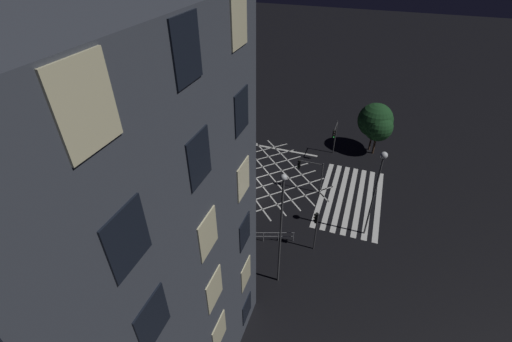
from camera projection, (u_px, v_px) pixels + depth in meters
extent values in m
plane|color=black|center=(256.00, 178.00, 36.67)|extent=(200.00, 200.00, 0.00)
cube|color=silver|center=(323.00, 192.00, 34.69)|extent=(10.74, 0.50, 0.01)
cube|color=silver|center=(332.00, 194.00, 34.45)|extent=(10.74, 0.50, 0.01)
cube|color=silver|center=(341.00, 196.00, 34.20)|extent=(10.74, 0.50, 0.01)
cube|color=silver|center=(350.00, 198.00, 33.96)|extent=(10.74, 0.50, 0.01)
cube|color=silver|center=(359.00, 200.00, 33.71)|extent=(10.74, 0.50, 0.01)
cube|color=silver|center=(369.00, 202.00, 33.47)|extent=(10.74, 0.50, 0.01)
cube|color=silver|center=(378.00, 204.00, 33.22)|extent=(10.74, 0.50, 0.01)
cube|color=silver|center=(294.00, 167.00, 38.34)|extent=(9.38, 9.38, 0.01)
cube|color=silver|center=(277.00, 204.00, 33.15)|extent=(9.38, 9.38, 0.01)
cube|color=silver|center=(282.00, 171.00, 37.78)|extent=(9.38, 9.38, 0.01)
cube|color=silver|center=(270.00, 195.00, 34.32)|extent=(9.38, 9.38, 0.01)
cube|color=silver|center=(269.00, 174.00, 37.22)|extent=(9.38, 9.38, 0.01)
cube|color=silver|center=(263.00, 186.00, 35.49)|extent=(9.38, 9.38, 0.01)
cube|color=silver|center=(256.00, 178.00, 36.67)|extent=(9.38, 9.38, 0.01)
cube|color=silver|center=(256.00, 178.00, 36.67)|extent=(9.38, 9.38, 0.01)
cube|color=silver|center=(242.00, 182.00, 36.11)|extent=(9.38, 9.38, 0.01)
cube|color=silver|center=(250.00, 170.00, 37.84)|extent=(9.38, 9.38, 0.01)
cube|color=silver|center=(228.00, 186.00, 35.55)|extent=(9.38, 9.38, 0.01)
cube|color=silver|center=(244.00, 163.00, 39.01)|extent=(9.38, 9.38, 0.01)
cube|color=silver|center=(214.00, 190.00, 34.99)|extent=(9.38, 9.38, 0.01)
cube|color=silver|center=(239.00, 156.00, 40.18)|extent=(9.38, 9.38, 0.01)
cube|color=silver|center=(274.00, 148.00, 41.63)|extent=(0.30, 10.74, 0.01)
cube|color=black|center=(247.00, 308.00, 21.90)|extent=(1.40, 0.06, 1.80)
cube|color=beige|center=(219.00, 332.00, 17.04)|extent=(1.40, 0.06, 1.80)
cube|color=beige|center=(246.00, 274.00, 19.90)|extent=(1.40, 0.06, 1.80)
cube|color=beige|center=(214.00, 290.00, 15.04)|extent=(1.40, 0.06, 1.80)
cube|color=black|center=(245.00, 232.00, 17.89)|extent=(1.40, 0.06, 1.80)
cube|color=black|center=(153.00, 320.00, 10.19)|extent=(1.40, 0.06, 1.80)
cube|color=beige|center=(208.00, 234.00, 13.04)|extent=(1.40, 0.06, 1.80)
cube|color=beige|center=(243.00, 179.00, 15.89)|extent=(1.40, 0.06, 1.80)
cube|color=black|center=(128.00, 239.00, 8.19)|extent=(1.40, 0.06, 1.80)
cube|color=black|center=(199.00, 159.00, 11.04)|extent=(1.40, 0.06, 1.80)
cube|color=black|center=(241.00, 111.00, 13.89)|extent=(1.40, 0.06, 1.80)
cube|color=beige|center=(86.00, 106.00, 6.19)|extent=(1.40, 0.06, 1.80)
cube|color=black|center=(187.00, 50.00, 9.04)|extent=(1.40, 0.06, 1.80)
cube|color=beige|center=(239.00, 21.00, 11.89)|extent=(1.40, 0.06, 1.80)
cylinder|color=#424244|center=(335.00, 137.00, 39.58)|extent=(0.11, 0.11, 4.21)
cylinder|color=#424244|center=(336.00, 126.00, 37.64)|extent=(2.09, 0.09, 0.09)
cube|color=black|center=(334.00, 134.00, 37.10)|extent=(0.16, 0.28, 0.90)
sphere|color=black|center=(334.00, 132.00, 36.84)|extent=(0.18, 0.18, 0.18)
sphere|color=black|center=(334.00, 135.00, 37.02)|extent=(0.18, 0.18, 0.18)
sphere|color=green|center=(333.00, 137.00, 37.19)|extent=(0.18, 0.18, 0.18)
cube|color=black|center=(334.00, 134.00, 37.17)|extent=(0.02, 0.36, 0.98)
cylinder|color=#424244|center=(222.00, 124.00, 43.03)|extent=(0.11, 0.11, 3.55)
cylinder|color=#424244|center=(231.00, 114.00, 41.73)|extent=(0.09, 2.64, 0.09)
cube|color=black|center=(241.00, 118.00, 41.63)|extent=(0.28, 0.16, 0.90)
sphere|color=red|center=(242.00, 116.00, 41.42)|extent=(0.18, 0.18, 0.18)
sphere|color=black|center=(242.00, 119.00, 41.60)|extent=(0.18, 0.18, 0.18)
sphere|color=black|center=(242.00, 121.00, 41.77)|extent=(0.18, 0.18, 0.18)
cube|color=black|center=(240.00, 118.00, 41.65)|extent=(0.36, 0.02, 0.98)
cylinder|color=#424244|center=(316.00, 232.00, 27.45)|extent=(0.11, 0.11, 3.96)
cube|color=black|center=(316.00, 218.00, 26.63)|extent=(0.28, 0.16, 0.90)
sphere|color=black|center=(315.00, 215.00, 26.48)|extent=(0.18, 0.18, 0.18)
sphere|color=orange|center=(315.00, 218.00, 26.66)|extent=(0.18, 0.18, 0.18)
sphere|color=black|center=(314.00, 220.00, 26.83)|extent=(0.18, 0.18, 0.18)
cube|color=black|center=(317.00, 218.00, 26.60)|extent=(0.36, 0.02, 0.98)
cylinder|color=#424244|center=(224.00, 124.00, 43.12)|extent=(0.11, 0.11, 3.34)
cube|color=black|center=(223.00, 116.00, 42.33)|extent=(0.16, 0.28, 0.90)
sphere|color=black|center=(223.00, 115.00, 42.07)|extent=(0.18, 0.18, 0.18)
sphere|color=black|center=(223.00, 117.00, 42.25)|extent=(0.18, 0.18, 0.18)
sphere|color=green|center=(223.00, 119.00, 42.42)|extent=(0.18, 0.18, 0.18)
cube|color=black|center=(224.00, 116.00, 42.40)|extent=(0.02, 0.36, 0.98)
cylinder|color=#424244|center=(321.00, 178.00, 33.64)|extent=(0.11, 0.11, 3.54)
cylinder|color=#424244|center=(311.00, 163.00, 33.01)|extent=(0.09, 2.32, 0.09)
cube|color=black|center=(299.00, 164.00, 33.59)|extent=(0.28, 0.16, 0.90)
sphere|color=black|center=(298.00, 161.00, 33.45)|extent=(0.18, 0.18, 0.18)
sphere|color=black|center=(298.00, 164.00, 33.62)|extent=(0.18, 0.18, 0.18)
sphere|color=green|center=(298.00, 166.00, 33.80)|extent=(0.18, 0.18, 0.18)
cube|color=black|center=(300.00, 164.00, 33.57)|extent=(0.36, 0.02, 0.98)
cylinder|color=#424244|center=(162.00, 193.00, 31.79)|extent=(0.11, 0.11, 3.57)
cube|color=black|center=(161.00, 182.00, 31.01)|extent=(0.28, 0.16, 0.90)
sphere|color=red|center=(161.00, 180.00, 30.81)|extent=(0.18, 0.18, 0.18)
sphere|color=black|center=(162.00, 182.00, 30.98)|extent=(0.18, 0.18, 0.18)
sphere|color=black|center=(163.00, 185.00, 31.16)|extent=(0.18, 0.18, 0.18)
cube|color=black|center=(160.00, 182.00, 31.04)|extent=(0.36, 0.02, 0.98)
cylinder|color=#424244|center=(64.00, 184.00, 28.66)|extent=(0.14, 0.14, 8.77)
sphere|color=white|center=(44.00, 136.00, 26.02)|extent=(0.56, 0.56, 0.56)
cylinder|color=#424244|center=(280.00, 235.00, 23.26)|extent=(0.14, 0.14, 9.62)
sphere|color=white|center=(284.00, 177.00, 20.40)|extent=(0.41, 0.41, 0.41)
cylinder|color=#424244|center=(373.00, 198.00, 27.74)|extent=(0.14, 0.14, 7.97)
sphere|color=white|center=(384.00, 155.00, 25.33)|extent=(0.55, 0.55, 0.55)
cylinder|color=#473323|center=(374.00, 145.00, 40.07)|extent=(0.24, 0.24, 2.28)
sphere|color=#19421E|center=(378.00, 127.00, 38.71)|extent=(3.21, 3.21, 3.21)
cylinder|color=#473323|center=(371.00, 141.00, 40.69)|extent=(0.20, 0.20, 2.45)
sphere|color=#19421E|center=(375.00, 120.00, 39.11)|extent=(3.96, 3.96, 3.96)
cylinder|color=#9EA0A5|center=(219.00, 237.00, 28.98)|extent=(0.05, 0.05, 1.05)
cylinder|color=#9EA0A5|center=(234.00, 237.00, 28.98)|extent=(0.05, 0.05, 1.05)
cylinder|color=#9EA0A5|center=(249.00, 237.00, 28.98)|extent=(0.05, 0.05, 1.05)
cylinder|color=#9EA0A5|center=(263.00, 237.00, 28.98)|extent=(0.05, 0.05, 1.05)
cylinder|color=#9EA0A5|center=(278.00, 237.00, 28.98)|extent=(0.05, 0.05, 1.05)
cylinder|color=#9EA0A5|center=(293.00, 237.00, 28.98)|extent=(0.05, 0.05, 1.05)
cylinder|color=#9EA0A5|center=(256.00, 233.00, 28.70)|extent=(2.16, 6.00, 0.04)
cylinder|color=#9EA0A5|center=(256.00, 236.00, 28.95)|extent=(2.16, 6.00, 0.04)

